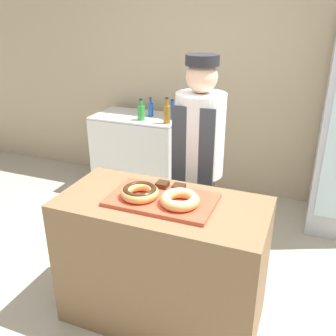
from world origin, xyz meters
TOP-DOWN VIEW (x-y plane):
  - ground_plane at (0.00, 0.00)m, footprint 14.00×14.00m
  - wall_back at (0.00, 2.13)m, footprint 8.00×0.06m
  - display_counter at (0.00, 0.00)m, footprint 1.28×0.63m
  - serving_tray at (0.00, 0.00)m, footprint 0.64×0.38m
  - donut_chocolate_glaze at (-0.13, -0.04)m, footprint 0.23×0.23m
  - donut_light_glaze at (0.13, -0.04)m, footprint 0.23×0.23m
  - brownie_back_left at (-0.05, 0.14)m, footprint 0.07×0.07m
  - brownie_back_right at (0.05, 0.14)m, footprint 0.07×0.07m
  - baker_person at (0.03, 0.64)m, footprint 0.36×0.36m
  - chest_freezer at (-1.01, 1.74)m, footprint 0.95×0.56m
  - bottle_blue at (-0.86, 1.76)m, footprint 0.06×0.06m
  - bottle_blue_b at (-0.60, 1.75)m, footprint 0.07×0.07m
  - bottle_amber at (-0.60, 1.58)m, footprint 0.07×0.07m
  - bottle_green at (-0.89, 1.60)m, footprint 0.08×0.08m

SIDE VIEW (x-z plane):
  - ground_plane at x=0.00m, z-range 0.00..0.00m
  - display_counter at x=0.00m, z-range 0.00..0.89m
  - chest_freezer at x=-1.01m, z-range 0.00..0.88m
  - baker_person at x=0.03m, z-range 0.05..1.73m
  - serving_tray at x=0.00m, z-range 0.89..0.91m
  - brownie_back_left at x=-0.05m, z-range 0.91..0.94m
  - brownie_back_right at x=0.05m, z-range 0.91..0.94m
  - donut_chocolate_glaze at x=-0.13m, z-range 0.91..0.98m
  - donut_light_glaze at x=0.13m, z-range 0.91..0.98m
  - bottle_blue at x=-0.86m, z-range 0.86..1.06m
  - bottle_blue_b at x=-0.60m, z-range 0.86..1.07m
  - bottle_green at x=-0.89m, z-range 0.85..1.08m
  - bottle_amber at x=-0.60m, z-range 0.85..1.12m
  - wall_back at x=0.00m, z-range 0.00..2.70m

